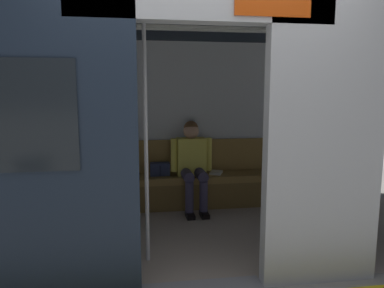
% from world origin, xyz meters
% --- Properties ---
extents(ground_plane, '(60.00, 60.00, 0.00)m').
position_xyz_m(ground_plane, '(0.00, 0.00, 0.00)').
color(ground_plane, gray).
extents(train_car, '(6.40, 2.50, 2.35)m').
position_xyz_m(train_car, '(0.07, -1.08, 1.52)').
color(train_car, '#ADAFB5').
rests_on(train_car, ground_plane).
extents(bench_seat, '(3.07, 0.44, 0.44)m').
position_xyz_m(bench_seat, '(0.00, -1.99, 0.34)').
color(bench_seat, olive).
rests_on(bench_seat, ground_plane).
extents(person_seated, '(0.55, 0.68, 1.17)m').
position_xyz_m(person_seated, '(-0.20, -1.94, 0.66)').
color(person_seated, '#D8CC4C').
rests_on(person_seated, ground_plane).
extents(handbag, '(0.26, 0.15, 0.17)m').
position_xyz_m(handbag, '(0.22, -2.05, 0.53)').
color(handbag, '#262D4C').
rests_on(handbag, bench_seat).
extents(book, '(0.22, 0.26, 0.03)m').
position_xyz_m(book, '(-0.55, -2.04, 0.45)').
color(book, silver).
rests_on(book, bench_seat).
extents(grab_pole_door, '(0.04, 0.04, 2.21)m').
position_xyz_m(grab_pole_door, '(0.42, -0.52, 1.10)').
color(grab_pole_door, silver).
rests_on(grab_pole_door, ground_plane).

